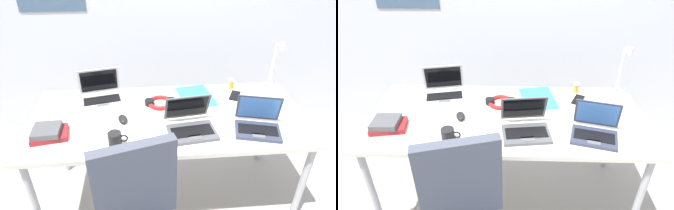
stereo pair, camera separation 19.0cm
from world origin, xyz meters
TOP-DOWN VIEW (x-y plane):
  - ground_plane at (0.00, 0.00)m, footprint 12.00×12.00m
  - desk at (0.00, 0.00)m, footprint 1.80×0.80m
  - desk_lamp at (0.80, 0.28)m, footprint 0.12×0.18m
  - laptop_back_left at (0.53, -0.20)m, footprint 0.31×0.28m
  - laptop_front_right at (0.12, -0.17)m, footprint 0.31×0.30m
  - laptop_mid_desk at (-0.45, 0.24)m, footprint 0.33×0.28m
  - computer_mouse at (-0.29, -0.04)m, footprint 0.08×0.11m
  - cell_phone at (0.51, 0.21)m, footprint 0.12×0.15m
  - headphones at (-0.04, 0.14)m, footprint 0.21×0.18m
  - pill_bottle at (0.51, 0.33)m, footprint 0.04×0.04m
  - book_stack at (-0.72, -0.17)m, footprint 0.23×0.18m
  - paper_folder_near_mouse at (0.22, 0.22)m, footprint 0.28×0.34m
  - coffee_mug at (-0.32, -0.28)m, footprint 0.11×0.08m

SIDE VIEW (x-z plane):
  - ground_plane at x=0.00m, z-range 0.00..0.00m
  - desk at x=0.00m, z-range 0.31..1.05m
  - paper_folder_near_mouse at x=0.22m, z-range 0.74..0.75m
  - cell_phone at x=0.51m, z-range 0.74..0.75m
  - headphones at x=-0.04m, z-range 0.74..0.78m
  - computer_mouse at x=-0.29m, z-range 0.74..0.77m
  - book_stack at x=-0.72m, z-range 0.74..0.80m
  - pill_bottle at x=0.51m, z-range 0.74..0.82m
  - laptop_back_left at x=0.53m, z-range 0.68..0.88m
  - laptop_front_right at x=0.12m, z-range 0.68..0.88m
  - laptop_mid_desk at x=-0.45m, z-range 0.68..0.89m
  - coffee_mug at x=-0.32m, z-range 0.74..0.83m
  - desk_lamp at x=0.80m, z-range 0.74..1.14m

